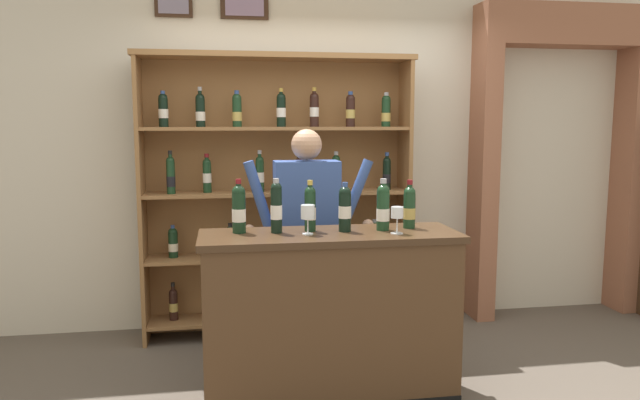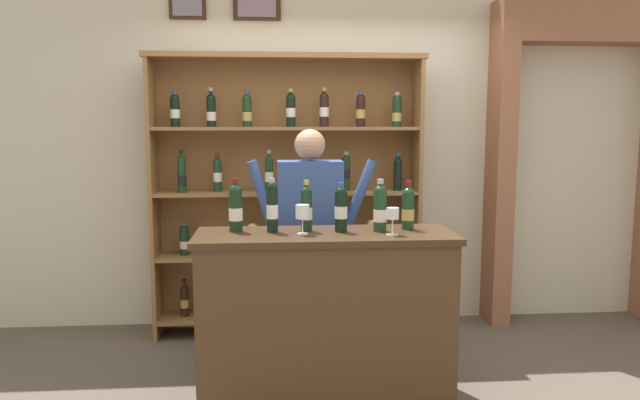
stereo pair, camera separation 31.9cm
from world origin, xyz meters
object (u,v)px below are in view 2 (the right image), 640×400
at_px(tasting_bottle_vin_santo, 380,207).
at_px(tasting_bottle_rosso, 408,208).
at_px(tasting_bottle_prosecco, 306,208).
at_px(wine_glass_left, 302,213).
at_px(tasting_counter, 325,318).
at_px(tasting_bottle_brunello, 341,208).
at_px(tasting_bottle_grappa, 272,206).
at_px(shopkeeper, 310,220).
at_px(wine_shelf, 287,187).
at_px(tasting_bottle_riserva, 236,207).
at_px(wine_glass_spare, 393,215).

xyz_separation_m(tasting_bottle_vin_santo, tasting_bottle_rosso, (0.18, 0.05, -0.01)).
height_order(tasting_bottle_prosecco, wine_glass_left, tasting_bottle_prosecco).
xyz_separation_m(tasting_counter, tasting_bottle_brunello, (0.09, 0.03, 0.65)).
distance_m(tasting_counter, wine_glass_left, 0.65).
distance_m(tasting_bottle_prosecco, wine_glass_left, 0.11).
bearing_deg(tasting_counter, tasting_bottle_grappa, 170.56).
height_order(shopkeeper, wine_glass_left, shopkeeper).
height_order(tasting_bottle_brunello, tasting_bottle_vin_santo, tasting_bottle_vin_santo).
bearing_deg(tasting_bottle_brunello, tasting_bottle_prosecco, 167.86).
distance_m(tasting_bottle_grappa, tasting_bottle_rosso, 0.81).
height_order(tasting_counter, wine_glass_left, wine_glass_left).
xyz_separation_m(tasting_counter, wine_glass_left, (-0.13, -0.03, 0.64)).
bearing_deg(tasting_bottle_brunello, wine_shelf, 103.52).
height_order(tasting_bottle_brunello, wine_glass_left, tasting_bottle_brunello).
height_order(tasting_bottle_prosecco, tasting_bottle_brunello, tasting_bottle_prosecco).
relative_size(wine_shelf, tasting_bottle_rosso, 7.35).
distance_m(wine_shelf, tasting_bottle_brunello, 1.23).
bearing_deg(tasting_bottle_rosso, tasting_counter, -171.35).
bearing_deg(tasting_bottle_vin_santo, tasting_counter, -174.77).
distance_m(tasting_bottle_riserva, tasting_bottle_prosecco, 0.42).
relative_size(wine_shelf, wine_glass_spare, 13.77).
xyz_separation_m(tasting_bottle_brunello, tasting_bottle_rosso, (0.41, 0.05, -0.01)).
bearing_deg(tasting_bottle_rosso, tasting_bottle_prosecco, -179.54).
xyz_separation_m(tasting_bottle_brunello, wine_glass_spare, (0.28, -0.12, -0.03)).
bearing_deg(tasting_bottle_grappa, tasting_bottle_prosecco, 5.91).
bearing_deg(wine_glass_left, tasting_bottle_brunello, 14.27).
distance_m(shopkeeper, tasting_bottle_prosecco, 0.54).
relative_size(tasting_bottle_riserva, wine_glass_spare, 2.00).
bearing_deg(wine_shelf, tasting_bottle_prosecco, -85.66).
bearing_deg(wine_glass_spare, tasting_bottle_grappa, 168.34).
bearing_deg(wine_shelf, tasting_bottle_vin_santo, -66.51).
xyz_separation_m(wine_shelf, tasting_bottle_rosso, (0.70, -1.15, -0.00)).
height_order(tasting_counter, shopkeeper, shopkeeper).
bearing_deg(tasting_bottle_riserva, wine_glass_spare, -11.07).
relative_size(tasting_bottle_riserva, tasting_bottle_grappa, 0.99).
bearing_deg(shopkeeper, wine_shelf, 102.34).
relative_size(tasting_bottle_rosso, wine_glass_spare, 1.87).
relative_size(wine_glass_left, wine_glass_spare, 1.09).
xyz_separation_m(tasting_bottle_grappa, tasting_bottle_prosecco, (0.20, 0.02, -0.02)).
height_order(tasting_counter, tasting_bottle_vin_santo, tasting_bottle_vin_santo).
distance_m(tasting_bottle_riserva, wine_glass_spare, 0.92).
bearing_deg(tasting_bottle_rosso, wine_shelf, 121.27).
height_order(wine_glass_left, wine_glass_spare, wine_glass_left).
distance_m(tasting_bottle_rosso, wine_glass_left, 0.65).
bearing_deg(wine_glass_spare, tasting_bottle_riserva, 168.93).
distance_m(tasting_bottle_riserva, wine_glass_left, 0.41).
height_order(tasting_bottle_prosecco, wine_glass_spare, tasting_bottle_prosecco).
distance_m(wine_shelf, tasting_bottle_riserva, 1.19).
distance_m(wine_shelf, wine_glass_spare, 1.44).
xyz_separation_m(tasting_counter, tasting_bottle_grappa, (-0.31, 0.05, 0.67)).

